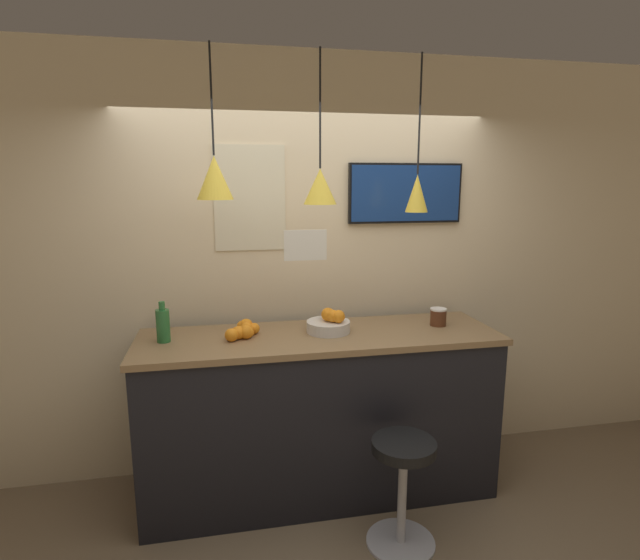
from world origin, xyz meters
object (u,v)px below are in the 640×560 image
(bar_stool, at_px, (403,475))
(fruit_bowl, at_px, (330,323))
(juice_bottle, at_px, (163,325))
(mounted_tv, at_px, (406,193))
(spread_jar, at_px, (438,317))

(bar_stool, relative_size, fruit_bowl, 2.28)
(juice_bottle, xyz_separation_m, mounted_tv, (1.65, 0.37, 0.76))
(bar_stool, bearing_deg, fruit_bowl, 114.34)
(juice_bottle, bearing_deg, fruit_bowl, -0.30)
(bar_stool, height_order, spread_jar, spread_jar)
(fruit_bowl, bearing_deg, spread_jar, 0.41)
(fruit_bowl, distance_m, mounted_tv, 1.09)
(fruit_bowl, relative_size, juice_bottle, 1.12)
(bar_stool, xyz_separation_m, mounted_tv, (0.34, 1.00, 1.53))
(juice_bottle, height_order, spread_jar, juice_bottle)
(juice_bottle, distance_m, spread_jar, 1.77)
(mounted_tv, bearing_deg, spread_jar, -71.98)
(bar_stool, height_order, juice_bottle, juice_bottle)
(fruit_bowl, bearing_deg, juice_bottle, 179.70)
(bar_stool, distance_m, spread_jar, 1.07)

